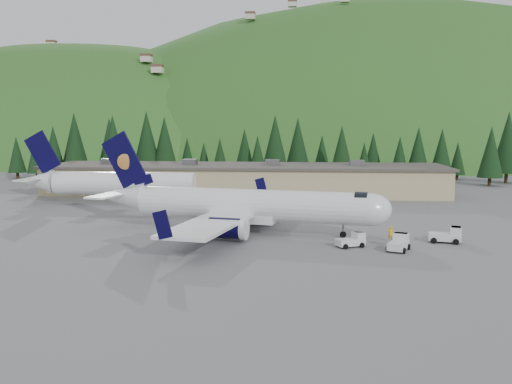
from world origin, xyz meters
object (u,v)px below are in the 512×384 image
object	(u,v)px
airliner	(243,206)
ramp_worker	(391,234)
second_airliner	(106,183)
baggage_tug_b	(448,235)
baggage_tug_c	(399,243)
baggage_tug_a	(352,240)
terminal_building	(245,179)

from	to	relation	value
airliner	ramp_worker	xyz separation A→B (m)	(16.16, -3.67, -2.25)
second_airliner	ramp_worker	size ratio (longest dim) A/B	16.65
baggage_tug_b	baggage_tug_c	distance (m)	7.00
baggage_tug_b	ramp_worker	distance (m)	5.87
airliner	baggage_tug_a	world-z (taller)	airliner
baggage_tug_b	terminal_building	distance (m)	49.08
ramp_worker	second_airliner	bearing A→B (deg)	-28.83
second_airliner	baggage_tug_c	size ratio (longest dim) A/B	8.18
baggage_tug_a	terminal_building	distance (m)	47.34
baggage_tug_a	terminal_building	world-z (taller)	terminal_building
airliner	second_airliner	xyz separation A→B (m)	(-23.93, 21.81, 0.25)
baggage_tug_a	ramp_worker	distance (m)	5.21
airliner	second_airliner	world-z (taller)	airliner
airliner	ramp_worker	world-z (taller)	airliner
airliner	second_airliner	bearing A→B (deg)	148.57
baggage_tug_c	ramp_worker	xyz separation A→B (m)	(-0.22, 4.22, 0.11)
baggage_tug_a	baggage_tug_b	world-z (taller)	baggage_tug_b
airliner	baggage_tug_c	xyz separation A→B (m)	(16.38, -7.89, -2.36)
terminal_building	ramp_worker	bearing A→B (deg)	-64.06
airliner	baggage_tug_a	bearing A→B (deg)	-18.46
baggage_tug_b	terminal_building	size ratio (longest dim) A/B	0.05
baggage_tug_b	baggage_tug_a	bearing A→B (deg)	-152.22
airliner	baggage_tug_b	size ratio (longest dim) A/B	9.89
ramp_worker	airliner	bearing A→B (deg)	-9.18
second_airliner	ramp_worker	bearing A→B (deg)	-32.44
second_airliner	ramp_worker	world-z (taller)	second_airliner
baggage_tug_c	baggage_tug_b	bearing A→B (deg)	-31.44
baggage_tug_a	second_airliner	bearing A→B (deg)	115.42
baggage_tug_a	ramp_worker	world-z (taller)	ramp_worker
airliner	baggage_tug_c	size ratio (longest dim) A/B	10.31
baggage_tug_a	baggage_tug_b	bearing A→B (deg)	-9.71
baggage_tug_c	ramp_worker	bearing A→B (deg)	25.31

